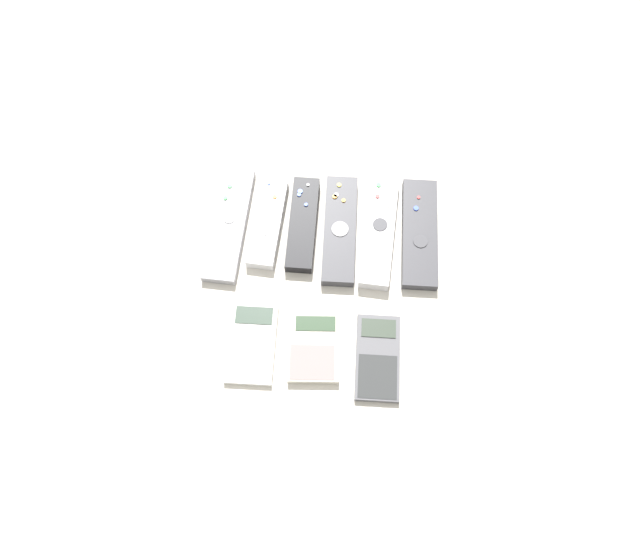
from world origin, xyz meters
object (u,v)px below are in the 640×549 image
(remote_1, at_px, (268,222))
(remote_4, at_px, (379,232))
(calculator_1, at_px, (316,348))
(calculator_2, at_px, (378,358))
(remote_2, at_px, (303,224))
(calculator_0, at_px, (252,343))
(remote_3, at_px, (340,230))
(remote_0, at_px, (229,224))
(remote_5, at_px, (420,233))

(remote_1, xyz_separation_m, remote_4, (0.19, -0.00, 0.00))
(calculator_1, distance_m, calculator_2, 0.10)
(remote_2, bearing_deg, calculator_1, -79.69)
(remote_2, relative_size, calculator_0, 1.29)
(remote_4, bearing_deg, remote_3, -175.39)
(calculator_0, xyz_separation_m, calculator_1, (0.10, 0.00, 0.00))
(remote_0, bearing_deg, calculator_1, -49.16)
(remote_3, distance_m, calculator_1, 0.22)
(calculator_0, bearing_deg, calculator_2, -3.55)
(remote_1, height_order, remote_3, same)
(remote_3, bearing_deg, calculator_2, -72.55)
(calculator_0, height_order, calculator_2, same)
(remote_2, relative_size, remote_4, 0.84)
(remote_2, height_order, remote_4, remote_4)
(remote_2, xyz_separation_m, calculator_0, (-0.06, -0.22, -0.01))
(calculator_0, bearing_deg, calculator_1, -1.42)
(remote_2, xyz_separation_m, remote_4, (0.13, -0.00, 0.00))
(calculator_2, bearing_deg, remote_2, 120.62)
(remote_4, xyz_separation_m, calculator_0, (-0.20, -0.22, -0.01))
(remote_0, xyz_separation_m, remote_1, (0.07, 0.01, 0.00))
(remote_0, bearing_deg, remote_4, 3.06)
(remote_2, distance_m, remote_5, 0.20)
(remote_1, bearing_deg, remote_0, -170.61)
(remote_0, relative_size, calculator_2, 1.56)
(remote_4, bearing_deg, remote_1, -177.75)
(remote_0, bearing_deg, remote_3, 2.88)
(remote_4, bearing_deg, remote_0, -175.90)
(remote_3, height_order, remote_5, remote_3)
(remote_3, height_order, calculator_0, remote_3)
(remote_2, bearing_deg, calculator_2, -58.34)
(remote_3, distance_m, remote_4, 0.07)
(calculator_0, distance_m, calculator_1, 0.10)
(remote_5, relative_size, calculator_1, 1.73)
(remote_0, xyz_separation_m, remote_5, (0.33, 0.01, 0.00))
(remote_2, height_order, calculator_2, remote_2)
(remote_1, relative_size, remote_5, 0.84)
(remote_1, distance_m, remote_3, 0.13)
(remote_1, distance_m, remote_5, 0.27)
(remote_3, xyz_separation_m, calculator_1, (-0.02, -0.21, -0.00))
(remote_2, bearing_deg, remote_1, -178.94)
(remote_1, xyz_separation_m, calculator_0, (-0.00, -0.22, -0.00))
(remote_4, bearing_deg, calculator_2, -84.82)
(remote_5, bearing_deg, remote_3, -179.11)
(remote_0, distance_m, remote_3, 0.19)
(remote_1, distance_m, remote_4, 0.19)
(calculator_2, bearing_deg, remote_0, 139.76)
(remote_0, xyz_separation_m, remote_2, (0.13, 0.01, 0.00))
(remote_4, distance_m, calculator_0, 0.29)
(remote_2, height_order, calculator_1, remote_2)
(remote_3, bearing_deg, remote_0, 179.32)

